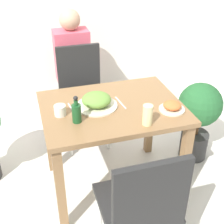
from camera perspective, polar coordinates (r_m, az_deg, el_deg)
ground_plane at (r=2.65m, az=-0.00°, el=-12.85°), size 16.00×16.00×0.00m
dining_table at (r=2.27m, az=-0.00°, el=-1.52°), size 0.99×0.75×0.74m
chair_near at (r=1.79m, az=5.37°, el=-16.68°), size 0.42×0.42×0.92m
chair_far at (r=2.91m, az=-5.50°, el=4.03°), size 0.42×0.42×0.92m
food_plate at (r=2.18m, az=-2.84°, el=2.04°), size 0.29×0.29×0.10m
side_plate at (r=2.18m, az=10.93°, el=0.98°), size 0.18×0.18×0.07m
drink_cup at (r=2.11m, az=-9.48°, el=0.29°), size 0.08×0.08×0.07m
juice_glass at (r=1.98m, az=6.52°, el=-0.55°), size 0.06×0.06×0.14m
sauce_bottle at (r=2.00m, az=-6.50°, el=-0.03°), size 0.06×0.06×0.19m
fork_utensil at (r=2.17m, az=-7.33°, el=0.39°), size 0.03×0.20×0.00m
spoon_utensil at (r=2.24m, az=1.57°, el=1.72°), size 0.03×0.18×0.00m
potted_plant_right at (r=2.77m, az=15.55°, el=-0.35°), size 0.37×0.37×0.73m
person_figure at (r=3.24m, az=-7.14°, el=7.99°), size 0.34×0.22×1.17m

